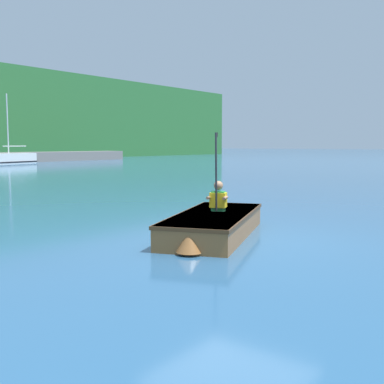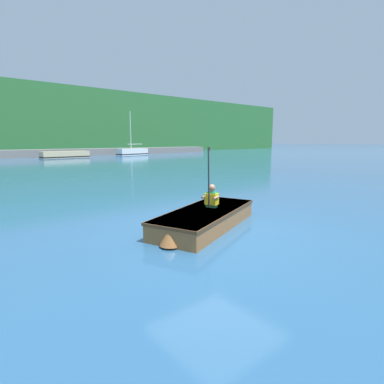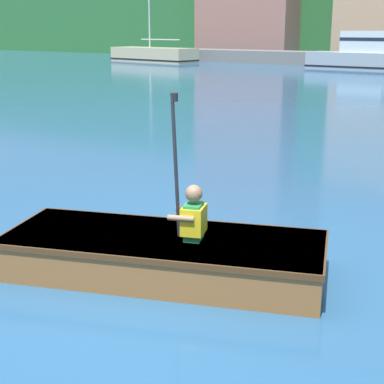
{
  "view_description": "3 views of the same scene",
  "coord_description": "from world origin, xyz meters",
  "px_view_note": "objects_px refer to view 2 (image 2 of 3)",
  "views": [
    {
      "loc": [
        -6.91,
        -4.49,
        1.64
      ],
      "look_at": [
        0.02,
        0.9,
        0.76
      ],
      "focal_mm": 45.0,
      "sensor_mm": 36.0,
      "label": 1
    },
    {
      "loc": [
        -4.55,
        -4.58,
        2.0
      ],
      "look_at": [
        0.02,
        0.9,
        0.76
      ],
      "focal_mm": 28.0,
      "sensor_mm": 36.0,
      "label": 2
    },
    {
      "loc": [
        3.5,
        -3.95,
        2.42
      ],
      "look_at": [
        0.02,
        0.9,
        0.76
      ],
      "focal_mm": 55.0,
      "sensor_mm": 36.0,
      "label": 3
    }
  ],
  "objects_px": {
    "rowboat_foreground": "(205,218)",
    "moored_boat_dock_center_near": "(133,152)",
    "moored_boat_dock_west_inner": "(65,155)",
    "person_paddler": "(212,196)"
  },
  "relations": [
    {
      "from": "moored_boat_dock_center_near",
      "to": "rowboat_foreground",
      "type": "xyz_separation_m",
      "value": [
        -15.63,
        -31.91,
        -0.2
      ]
    },
    {
      "from": "moored_boat_dock_west_inner",
      "to": "person_paddler",
      "type": "relative_size",
      "value": 3.68
    },
    {
      "from": "moored_boat_dock_center_near",
      "to": "moored_boat_dock_west_inner",
      "type": "bearing_deg",
      "value": -175.13
    },
    {
      "from": "rowboat_foreground",
      "to": "moored_boat_dock_center_near",
      "type": "bearing_deg",
      "value": 63.9
    },
    {
      "from": "moored_boat_dock_west_inner",
      "to": "moored_boat_dock_center_near",
      "type": "relative_size",
      "value": 0.91
    },
    {
      "from": "moored_boat_dock_west_inner",
      "to": "person_paddler",
      "type": "xyz_separation_m",
      "value": [
        -6.14,
        -31.0,
        0.33
      ]
    },
    {
      "from": "rowboat_foreground",
      "to": "person_paddler",
      "type": "bearing_deg",
      "value": 21.56
    },
    {
      "from": "person_paddler",
      "to": "moored_boat_dock_center_near",
      "type": "bearing_deg",
      "value": 64.29
    },
    {
      "from": "rowboat_foreground",
      "to": "person_paddler",
      "type": "xyz_separation_m",
      "value": [
        0.33,
        0.13,
        0.44
      ]
    },
    {
      "from": "moored_boat_dock_west_inner",
      "to": "rowboat_foreground",
      "type": "xyz_separation_m",
      "value": [
        -6.47,
        -31.13,
        -0.11
      ]
    }
  ]
}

